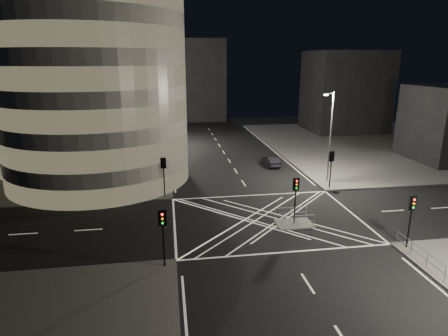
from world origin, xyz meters
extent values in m
plane|color=black|center=(0.00, 0.00, 0.00)|extent=(120.00, 120.00, 0.00)
cube|color=#4F4D4A|center=(-29.00, 27.00, 0.07)|extent=(42.00, 42.00, 0.15)
cube|color=#4F4D4A|center=(29.00, 27.00, 0.07)|extent=(42.00, 42.00, 0.15)
cube|color=slate|center=(2.00, -1.50, 0.07)|extent=(3.00, 2.00, 0.15)
cylinder|color=gray|center=(-16.00, 14.00, 12.65)|extent=(20.00, 20.00, 25.00)
cube|color=gray|center=(-26.00, 24.00, 12.65)|extent=(20.00, 18.00, 25.00)
cube|color=gray|center=(-22.00, 42.00, 11.15)|extent=(24.00, 16.00, 22.00)
cube|color=black|center=(26.00, 40.00, 7.65)|extent=(14.00, 12.00, 15.00)
cube|color=black|center=(-4.00, 58.00, 9.00)|extent=(18.00, 8.00, 18.00)
cylinder|color=black|center=(-10.50, 9.00, 1.94)|extent=(0.32, 0.32, 3.58)
ellipsoid|color=black|center=(-10.50, 9.00, 4.90)|extent=(4.25, 4.25, 4.89)
cylinder|color=black|center=(-10.50, 15.00, 1.95)|extent=(0.32, 0.32, 3.60)
ellipsoid|color=black|center=(-10.50, 15.00, 4.84)|extent=(3.99, 3.99, 4.59)
cylinder|color=black|center=(-10.50, 21.00, 1.66)|extent=(0.32, 0.32, 3.02)
ellipsoid|color=black|center=(-10.50, 21.00, 4.26)|extent=(3.97, 3.97, 4.57)
cylinder|color=black|center=(-10.50, 27.00, 1.91)|extent=(0.32, 0.32, 3.53)
ellipsoid|color=black|center=(-10.50, 27.00, 5.04)|extent=(4.97, 4.97, 5.71)
cylinder|color=black|center=(-10.50, 33.00, 1.68)|extent=(0.32, 0.32, 3.07)
ellipsoid|color=black|center=(-10.50, 33.00, 4.42)|extent=(4.36, 4.36, 5.02)
cylinder|color=black|center=(-8.80, 6.80, 1.65)|extent=(0.12, 0.12, 3.00)
cube|color=black|center=(-8.80, 6.80, 3.60)|extent=(0.28, 0.22, 0.90)
cube|color=black|center=(-8.80, 6.80, 3.60)|extent=(0.55, 0.04, 1.10)
cylinder|color=black|center=(-8.80, -6.80, 1.65)|extent=(0.12, 0.12, 3.00)
cube|color=black|center=(-8.80, -6.80, 3.60)|extent=(0.28, 0.22, 0.90)
cube|color=black|center=(-8.80, -6.80, 3.60)|extent=(0.55, 0.04, 1.10)
cylinder|color=black|center=(8.80, 6.80, 1.65)|extent=(0.12, 0.12, 3.00)
cube|color=black|center=(8.80, 6.80, 3.60)|extent=(0.28, 0.22, 0.90)
cube|color=black|center=(8.80, 6.80, 3.60)|extent=(0.55, 0.04, 1.10)
cylinder|color=black|center=(8.80, -6.80, 1.65)|extent=(0.12, 0.12, 3.00)
cube|color=black|center=(8.80, -6.80, 3.60)|extent=(0.28, 0.22, 0.90)
cube|color=black|center=(8.80, -6.80, 3.60)|extent=(0.55, 0.04, 1.10)
cylinder|color=black|center=(2.00, -1.50, 1.65)|extent=(0.12, 0.12, 3.00)
cube|color=black|center=(2.00, -1.50, 3.60)|extent=(0.28, 0.22, 0.90)
cube|color=black|center=(2.00, -1.50, 3.60)|extent=(0.55, 0.04, 1.10)
cylinder|color=slate|center=(-9.50, 12.00, 5.15)|extent=(0.20, 0.20, 10.00)
cylinder|color=slate|center=(-9.05, 12.00, 10.00)|extent=(0.90, 0.10, 0.10)
cube|color=slate|center=(-8.60, 12.00, 9.90)|extent=(0.50, 0.25, 0.18)
cube|color=white|center=(-8.60, 12.00, 9.79)|extent=(0.42, 0.20, 0.05)
cylinder|color=slate|center=(-9.50, 30.00, 5.15)|extent=(0.20, 0.20, 10.00)
cylinder|color=slate|center=(-9.05, 30.00, 10.00)|extent=(0.90, 0.10, 0.10)
cube|color=slate|center=(-8.60, 30.00, 9.90)|extent=(0.50, 0.25, 0.18)
cube|color=white|center=(-8.60, 30.00, 9.79)|extent=(0.42, 0.20, 0.05)
cylinder|color=slate|center=(9.50, 9.00, 5.15)|extent=(0.20, 0.20, 10.00)
cylinder|color=slate|center=(9.05, 9.00, 10.00)|extent=(0.90, 0.10, 0.10)
cube|color=slate|center=(8.60, 9.00, 9.90)|extent=(0.50, 0.25, 0.18)
cube|color=white|center=(8.60, 9.00, 9.79)|extent=(0.42, 0.20, 0.05)
cube|color=slate|center=(2.00, -2.40, 0.70)|extent=(2.80, 0.06, 1.10)
cube|color=slate|center=(2.00, -0.60, 0.70)|extent=(2.80, 0.06, 1.10)
imported|color=black|center=(4.95, 16.58, 0.67)|extent=(1.65, 4.17, 1.35)
camera|label=1|loc=(-8.20, -29.35, 13.33)|focal=30.00mm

